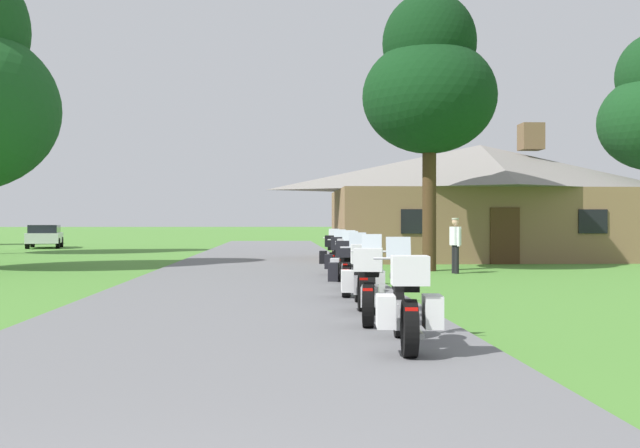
{
  "coord_description": "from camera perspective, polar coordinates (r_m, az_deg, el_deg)",
  "views": [
    {
      "loc": [
        0.62,
        -2.41,
        1.54
      ],
      "look_at": [
        1.73,
        17.48,
        1.5
      ],
      "focal_mm": 41.82,
      "sensor_mm": 36.0,
      "label": 1
    }
  ],
  "objects": [
    {
      "name": "motorcycle_silver_sixth_in_row",
      "position": [
        19.2,
        1.49,
        -2.68
      ],
      "size": [
        0.84,
        2.08,
        1.3
      ],
      "rotation": [
        0.0,
        0.0,
        -0.1
      ],
      "color": "black",
      "rests_on": "asphalt_driveway"
    },
    {
      "name": "motorcycle_orange_farthest_in_row",
      "position": [
        21.51,
        0.99,
        -2.38
      ],
      "size": [
        0.86,
        2.08,
        1.3
      ],
      "rotation": [
        0.0,
        0.0,
        -0.11
      ],
      "color": "black",
      "rests_on": "asphalt_driveway"
    },
    {
      "name": "motorcycle_blue_third_in_row",
      "position": [
        12.99,
        3.17,
        -4.02
      ],
      "size": [
        0.76,
        2.08,
        1.3
      ],
      "rotation": [
        0.0,
        0.0,
        -0.05
      ],
      "color": "black",
      "rests_on": "asphalt_driveway"
    },
    {
      "name": "motorcycle_silver_second_in_row",
      "position": [
        11.15,
        3.84,
        -4.65
      ],
      "size": [
        0.78,
        2.08,
        1.3
      ],
      "rotation": [
        0.0,
        0.0,
        -0.16
      ],
      "color": "black",
      "rests_on": "asphalt_driveway"
    },
    {
      "name": "bystander_white_shirt_near_lodge",
      "position": [
        22.9,
        10.32,
        -1.38
      ],
      "size": [
        0.29,
        0.54,
        1.69
      ],
      "rotation": [
        0.0,
        0.0,
        1.78
      ],
      "color": "black",
      "rests_on": "ground"
    },
    {
      "name": "ground_plane",
      "position": [
        22.47,
        -4.77,
        -3.83
      ],
      "size": [
        500.0,
        500.0,
        0.0
      ],
      "primitive_type": "plane",
      "color": "#4C8433"
    },
    {
      "name": "stone_lodge",
      "position": [
        31.67,
        12.17,
        1.77
      ],
      "size": [
        12.64,
        7.11,
        5.68
      ],
      "color": "brown",
      "rests_on": "ground"
    },
    {
      "name": "motorcycle_black_nearest_to_camera",
      "position": [
        8.77,
        6.57,
        -6.01
      ],
      "size": [
        0.81,
        2.08,
        1.3
      ],
      "rotation": [
        0.0,
        0.0,
        -0.08
      ],
      "color": "black",
      "rests_on": "asphalt_driveway"
    },
    {
      "name": "motorcycle_white_fourth_in_row",
      "position": [
        15.25,
        2.15,
        -3.4
      ],
      "size": [
        0.92,
        2.08,
        1.3
      ],
      "rotation": [
        0.0,
        0.0,
        -0.15
      ],
      "color": "black",
      "rests_on": "asphalt_driveway"
    },
    {
      "name": "asphalt_driveway",
      "position": [
        20.47,
        -4.92,
        -4.13
      ],
      "size": [
        6.4,
        80.0,
        0.06
      ],
      "primitive_type": "cube",
      "color": "slate",
      "rests_on": "ground"
    },
    {
      "name": "parked_white_suv_far_left",
      "position": [
        48.15,
        -20.31,
        -0.81
      ],
      "size": [
        2.77,
        4.89,
        1.4
      ],
      "rotation": [
        0.0,
        0.0,
        0.21
      ],
      "color": "silver",
      "rests_on": "ground"
    },
    {
      "name": "motorcycle_silver_fifth_in_row",
      "position": [
        17.14,
        2.11,
        -3.02
      ],
      "size": [
        0.89,
        2.08,
        1.3
      ],
      "rotation": [
        0.0,
        0.0,
        -0.13
      ],
      "color": "black",
      "rests_on": "asphalt_driveway"
    },
    {
      "name": "tree_by_lodge_front",
      "position": [
        24.41,
        8.36,
        10.74
      ],
      "size": [
        4.27,
        4.27,
        8.88
      ],
      "color": "#422D19",
      "rests_on": "ground"
    }
  ]
}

